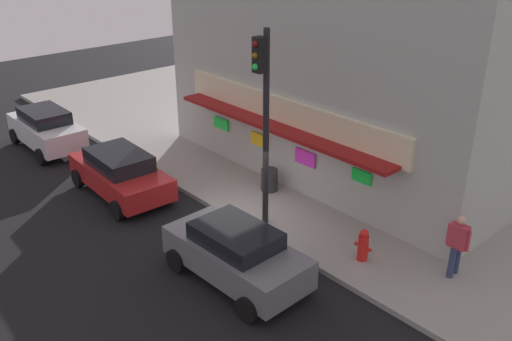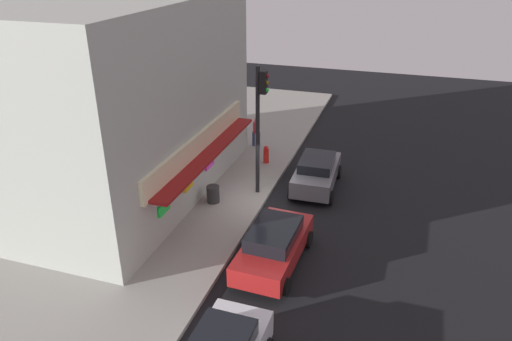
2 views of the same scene
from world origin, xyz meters
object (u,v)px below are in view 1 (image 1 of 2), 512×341
object	(u,v)px
parked_car_grey	(236,253)
parked_car_white	(46,129)
parked_car_red	(120,173)
traffic_light	(264,106)
fire_hydrant	(363,245)
pedestrian	(457,243)
trash_can	(269,180)

from	to	relation	value
parked_car_grey	parked_car_white	size ratio (longest dim) A/B	1.00
parked_car_red	parked_car_white	bearing A→B (deg)	-178.42
parked_car_grey	parked_car_white	xyz separation A→B (m)	(-12.02, 0.10, 0.04)
traffic_light	fire_hydrant	size ratio (longest dim) A/B	6.27
pedestrian	parked_car_red	distance (m)	10.82
parked_car_red	parked_car_white	world-z (taller)	parked_car_white
parked_car_white	parked_car_red	bearing A→B (deg)	1.58
pedestrian	parked_car_white	world-z (taller)	pedestrian
fire_hydrant	trash_can	world-z (taller)	fire_hydrant
traffic_light	parked_car_white	world-z (taller)	traffic_light
fire_hydrant	parked_car_white	bearing A→B (deg)	-168.15
parked_car_white	trash_can	bearing A→B (deg)	23.35
pedestrian	parked_car_white	xyz separation A→B (m)	(-15.74, -4.07, -0.27)
parked_car_white	parked_car_grey	bearing A→B (deg)	-0.48
pedestrian	parked_car_grey	xyz separation A→B (m)	(-3.73, -4.17, -0.31)
traffic_light	pedestrian	bearing A→B (deg)	19.48
traffic_light	pedestrian	distance (m)	6.20
trash_can	parked_car_white	distance (m)	9.79
parked_car_grey	fire_hydrant	bearing A→B (deg)	59.97
fire_hydrant	pedestrian	bearing A→B (deg)	30.71
fire_hydrant	parked_car_grey	world-z (taller)	parked_car_grey
trash_can	parked_car_grey	size ratio (longest dim) A/B	0.19
parked_car_grey	pedestrian	bearing A→B (deg)	48.24
traffic_light	fire_hydrant	bearing A→B (deg)	11.63
fire_hydrant	parked_car_grey	xyz separation A→B (m)	(-1.72, -2.98, 0.20)
pedestrian	parked_car_white	bearing A→B (deg)	-165.50
fire_hydrant	parked_car_red	xyz separation A→B (m)	(-8.08, -2.73, 0.19)
trash_can	parked_car_white	size ratio (longest dim) A/B	0.19
traffic_light	trash_can	size ratio (longest dim) A/B	7.65
trash_can	parked_car_red	distance (m)	5.00
trash_can	parked_car_grey	distance (m)	5.01
parked_car_grey	parked_car_white	world-z (taller)	parked_car_white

